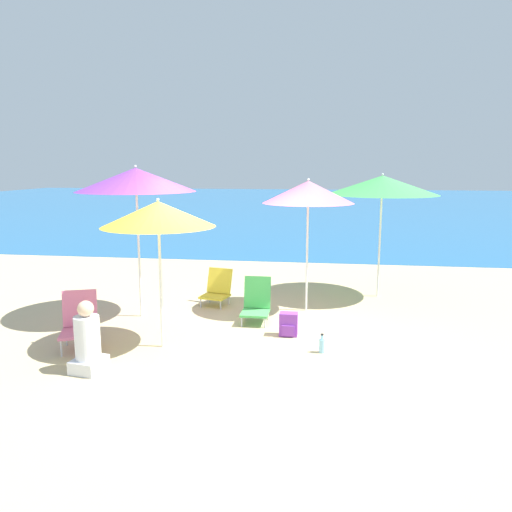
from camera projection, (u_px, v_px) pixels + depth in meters
The scene contains 12 objects.
ground_plane at pixel (231, 340), 7.10m from camera, with size 60.00×60.00×0.00m, color #C6B284.
sea_water at pixel (308, 204), 32.33m from camera, with size 60.00×40.00×0.01m.
beach_umbrella_purple at pixel (136, 180), 7.83m from camera, with size 1.89×1.89×2.46m.
beach_umbrella_pink at pixel (308, 192), 8.21m from camera, with size 1.52×1.52×2.24m.
beach_umbrella_yellow at pixel (158, 214), 6.53m from camera, with size 1.50×1.50×2.03m.
beach_umbrella_green at pixel (382, 185), 9.12m from camera, with size 2.05×2.05×2.31m.
beach_chair_green at pixel (256, 302), 7.93m from camera, with size 0.43×0.55×0.70m.
beach_chair_yellow at pixel (217, 288), 8.88m from camera, with size 0.55×0.58×0.64m.
beach_chair_pink at pixel (79, 321), 6.78m from camera, with size 0.62×0.68×0.76m.
person_seated_near at pixel (88, 342), 5.97m from camera, with size 0.39×0.44×0.88m.
backpack_purple at pixel (288, 324), 7.27m from camera, with size 0.26×0.21×0.34m.
water_bottle at pixel (322, 345), 6.61m from camera, with size 0.08×0.08×0.26m.
Camera 1 is at (1.33, -6.65, 2.45)m, focal length 35.00 mm.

